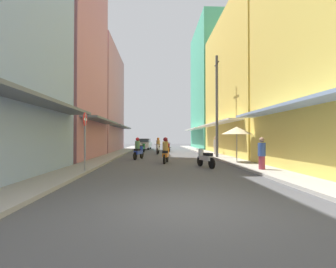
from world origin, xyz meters
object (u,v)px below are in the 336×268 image
(pedestrian_foreground, at_px, (216,146))
(motorbike_white, at_px, (158,147))
(street_sign_no_entry, at_px, (85,134))
(motorbike_silver, at_px, (205,158))
(motorbike_maroon, at_px, (167,145))
(motorbike_blue, at_px, (138,150))
(pedestrian_crossing, at_px, (262,155))
(parked_car, at_px, (144,144))
(motorbike_orange, at_px, (166,152))
(utility_pole, at_px, (217,106))
(motorbike_green, at_px, (142,148))
(vendor_umbrella, at_px, (237,131))
(motorbike_black, at_px, (167,145))

(pedestrian_foreground, bearing_deg, motorbike_white, 152.39)
(motorbike_white, distance_m, street_sign_no_entry, 13.45)
(motorbike_silver, distance_m, motorbike_maroon, 15.01)
(motorbike_blue, bearing_deg, pedestrian_crossing, -49.02)
(motorbike_silver, height_order, parked_car, parked_car)
(motorbike_orange, bearing_deg, parked_car, 96.97)
(utility_pole, bearing_deg, pedestrian_crossing, -87.81)
(utility_pole, distance_m, street_sign_no_entry, 10.83)
(motorbike_maroon, bearing_deg, street_sign_no_entry, -104.03)
(parked_car, distance_m, utility_pole, 17.16)
(motorbike_white, distance_m, motorbike_orange, 8.67)
(motorbike_green, bearing_deg, motorbike_orange, -79.42)
(vendor_umbrella, relative_size, street_sign_no_entry, 0.83)
(motorbike_blue, height_order, motorbike_silver, motorbike_blue)
(motorbike_black, distance_m, motorbike_maroon, 3.68)
(pedestrian_foreground, distance_m, pedestrian_crossing, 10.31)
(parked_car, bearing_deg, utility_pole, -68.38)
(motorbike_white, bearing_deg, street_sign_no_entry, -103.98)
(pedestrian_foreground, relative_size, pedestrian_crossing, 1.05)
(motorbike_silver, relative_size, parked_car, 0.41)
(parked_car, xyz_separation_m, pedestrian_crossing, (6.49, -22.95, 0.04))
(motorbike_green, bearing_deg, pedestrian_crossing, -67.62)
(motorbike_silver, bearing_deg, utility_pole, 70.17)
(pedestrian_foreground, bearing_deg, parked_car, 118.32)
(motorbike_silver, relative_size, motorbike_orange, 0.97)
(motorbike_green, distance_m, pedestrian_foreground, 8.17)
(motorbike_orange, bearing_deg, vendor_umbrella, -9.47)
(motorbike_maroon, xyz_separation_m, street_sign_no_entry, (-4.24, -16.96, 1.01))
(motorbike_silver, relative_size, utility_pole, 0.23)
(pedestrian_crossing, bearing_deg, motorbike_black, 99.62)
(motorbike_blue, distance_m, motorbike_green, 8.16)
(motorbike_orange, height_order, vendor_umbrella, vendor_umbrella)
(parked_car, xyz_separation_m, utility_pole, (6.21, -15.67, 3.18))
(motorbike_white, height_order, motorbike_maroon, same)
(motorbike_white, distance_m, motorbike_silver, 11.27)
(pedestrian_crossing, relative_size, vendor_umbrella, 0.71)
(motorbike_black, relative_size, motorbike_silver, 1.02)
(motorbike_silver, xyz_separation_m, vendor_umbrella, (2.22, 1.64, 1.48))
(street_sign_no_entry, bearing_deg, pedestrian_foreground, 51.82)
(motorbike_blue, xyz_separation_m, utility_pole, (5.79, 0.29, 3.21))
(utility_pole, bearing_deg, motorbike_white, 127.78)
(pedestrian_foreground, height_order, utility_pole, utility_pole)
(motorbike_silver, xyz_separation_m, pedestrian_crossing, (2.22, -1.89, 0.28))
(motorbike_black, relative_size, pedestrian_crossing, 1.14)
(motorbike_blue, relative_size, pedestrian_crossing, 1.11)
(motorbike_blue, xyz_separation_m, parked_car, (-0.42, 15.97, 0.04))
(motorbike_maroon, bearing_deg, pedestrian_foreground, -58.79)
(motorbike_blue, distance_m, utility_pole, 6.63)
(pedestrian_foreground, relative_size, vendor_umbrella, 0.75)
(motorbike_silver, xyz_separation_m, utility_pole, (1.94, 5.39, 3.41))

